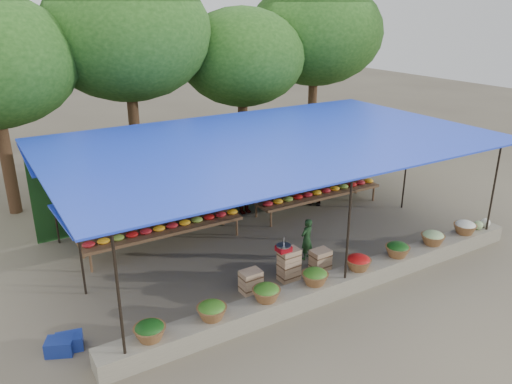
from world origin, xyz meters
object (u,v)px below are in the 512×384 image
vendor_seated (307,239)px  blue_crate_back (69,342)px  crate_counter (288,268)px  weighing_scale (284,248)px  blue_crate_front (60,346)px

vendor_seated → blue_crate_back: bearing=-10.5°
vendor_seated → crate_counter: bearing=16.2°
crate_counter → blue_crate_back: crate_counter is taller
weighing_scale → blue_crate_back: weighing_scale is taller
vendor_seated → blue_crate_back: vendor_seated is taller
weighing_scale → blue_crate_front: (-4.82, -0.00, -0.71)m
blue_crate_front → blue_crate_back: blue_crate_front is taller
weighing_scale → vendor_seated: size_ratio=0.33×
blue_crate_front → blue_crate_back: bearing=38.0°
crate_counter → blue_crate_front: bearing=-180.0°
blue_crate_back → vendor_seated: bearing=18.0°
vendor_seated → weighing_scale: bearing=13.1°
vendor_seated → blue_crate_back: (-5.76, -0.58, -0.39)m
weighing_scale → blue_crate_front: bearing=-180.0°
weighing_scale → blue_crate_back: 4.71m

